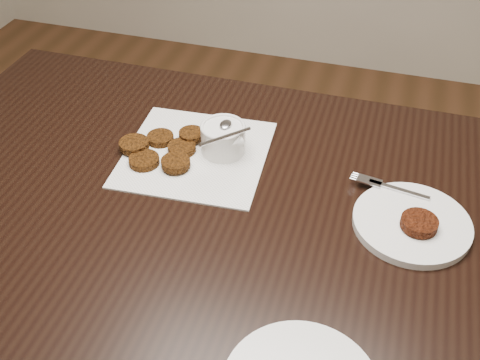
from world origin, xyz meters
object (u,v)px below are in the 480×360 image
Objects in this scene: table at (217,316)px; napkin at (196,154)px; sauce_ramekin at (223,125)px; plate_with_patty at (412,220)px.

table is 4.58× the size of napkin.
sauce_ramekin is 0.41m from plate_with_patty.
plate_with_patty is at bearing 4.28° from table.
napkin reaches higher than table.
napkin is at bearing -155.05° from sauce_ramekin.
sauce_ramekin reaches higher than plate_with_patty.
sauce_ramekin is (-0.02, 0.14, 0.44)m from table.
napkin is 0.45m from plate_with_patty.
sauce_ramekin is at bearing 164.12° from plate_with_patty.
table is at bearing -56.50° from napkin.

